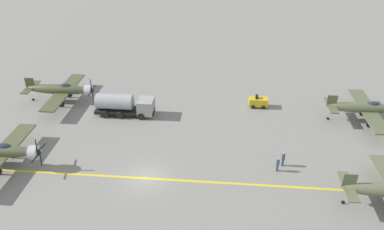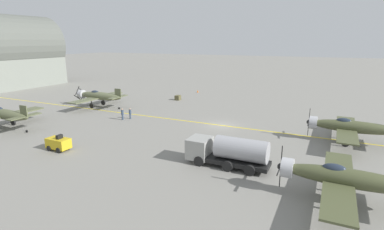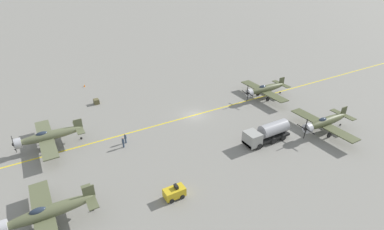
{
  "view_description": "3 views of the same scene",
  "coord_description": "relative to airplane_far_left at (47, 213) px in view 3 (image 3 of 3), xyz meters",
  "views": [
    {
      "loc": [
        30.42,
        7.73,
        25.63
      ],
      "look_at": [
        -10.83,
        3.97,
        1.75
      ],
      "focal_mm": 35.0,
      "sensor_mm": 36.0,
      "label": 1
    },
    {
      "loc": [
        -38.96,
        -13.96,
        11.82
      ],
      "look_at": [
        -6.63,
        1.46,
        2.87
      ],
      "focal_mm": 28.0,
      "sensor_mm": 36.0,
      "label": 2
    },
    {
      "loc": [
        -41.92,
        24.68,
        26.14
      ],
      "look_at": [
        -2.65,
        2.05,
        1.81
      ],
      "focal_mm": 28.0,
      "sensor_mm": 36.0,
      "label": 3
    }
  ],
  "objects": [
    {
      "name": "ground_plane",
      "position": [
        14.29,
        -26.54,
        -2.01
      ],
      "size": [
        400.0,
        400.0,
        0.0
      ],
      "primitive_type": "plane",
      "color": "gray"
    },
    {
      "name": "taxiway_stripe",
      "position": [
        14.29,
        -26.54,
        -2.01
      ],
      "size": [
        0.3,
        160.0,
        0.01
      ],
      "primitive_type": "cube",
      "color": "yellow",
      "rests_on": "ground"
    },
    {
      "name": "airplane_far_left",
      "position": [
        0.0,
        0.0,
        0.0
      ],
      "size": [
        12.0,
        9.98,
        3.79
      ],
      "rotation": [
        0.0,
        0.0,
        0.29
      ],
      "color": "#575C3D",
      "rests_on": "ground"
    },
    {
      "name": "airplane_near_left",
      "position": [
        -1.66,
        -41.92,
        0.0
      ],
      "size": [
        12.0,
        9.98,
        3.8
      ],
      "rotation": [
        0.0,
        0.0,
        -0.0
      ],
      "color": "#494E2F",
      "rests_on": "ground"
    },
    {
      "name": "airplane_far_center",
      "position": [
        16.31,
        -2.11,
        0.0
      ],
      "size": [
        12.0,
        9.98,
        3.65
      ],
      "rotation": [
        0.0,
        0.0,
        -0.08
      ],
      "color": "#5E6344",
      "rests_on": "ground"
    },
    {
      "name": "airplane_near_center",
      "position": [
        13.57,
        -42.76,
        0.0
      ],
      "size": [
        12.0,
        9.98,
        3.79
      ],
      "rotation": [
        0.0,
        0.0,
        -0.05
      ],
      "color": "#4C5133",
      "rests_on": "ground"
    },
    {
      "name": "fuel_tanker",
      "position": [
        1.1,
        -31.97,
        -0.5
      ],
      "size": [
        2.68,
        8.0,
        2.98
      ],
      "color": "black",
      "rests_on": "ground"
    },
    {
      "name": "tow_tractor",
      "position": [
        -2.81,
        -13.72,
        -1.22
      ],
      "size": [
        1.57,
        2.6,
        1.79
      ],
      "color": "gold",
      "rests_on": "ground"
    },
    {
      "name": "ground_crew_walking",
      "position": [
        11.72,
        -12.54,
        -1.1
      ],
      "size": [
        0.36,
        0.36,
        1.66
      ],
      "color": "#334256",
      "rests_on": "ground"
    },
    {
      "name": "ground_crew_inspecting",
      "position": [
        10.72,
        -11.85,
        -1.05
      ],
      "size": [
        0.38,
        0.38,
        1.76
      ],
      "color": "#334256",
      "rests_on": "ground"
    },
    {
      "name": "supply_crate_by_tanker",
      "position": [
        28.13,
        -12.13,
        -1.53
      ],
      "size": [
        1.19,
        1.0,
        0.97
      ],
      "primitive_type": "cube",
      "rotation": [
        0.0,
        0.0,
        0.03
      ],
      "color": "brown",
      "rests_on": "ground"
    },
    {
      "name": "traffic_cone",
      "position": [
        38.27,
        -11.98,
        -1.74
      ],
      "size": [
        0.36,
        0.36,
        0.55
      ],
      "primitive_type": "cone",
      "color": "orange",
      "rests_on": "ground"
    }
  ]
}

